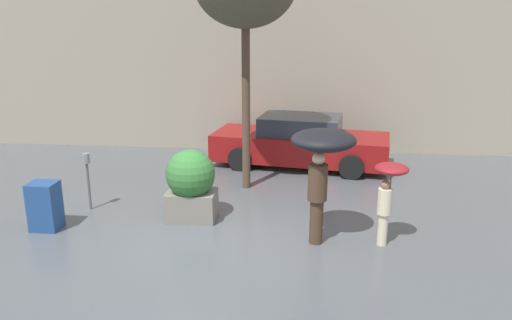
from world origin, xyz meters
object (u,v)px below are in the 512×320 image
object	(u,v)px
parking_meter	(87,169)
planter_box	(191,183)
person_child	(388,187)
parked_car_near	(300,143)
newspaper_box	(45,206)
person_adult	(322,152)

from	to	relation	value
parking_meter	planter_box	bearing A→B (deg)	-7.68
planter_box	parking_meter	distance (m)	2.21
planter_box	person_child	xyz separation A→B (m)	(3.57, -0.77, 0.32)
person_child	parking_meter	distance (m)	5.85
parked_car_near	newspaper_box	distance (m)	6.54
person_child	parking_meter	world-z (taller)	person_child
person_adult	newspaper_box	distance (m)	5.15
person_child	newspaper_box	world-z (taller)	person_child
parking_meter	newspaper_box	world-z (taller)	parking_meter
parked_car_near	person_adult	bearing A→B (deg)	-166.17
parking_meter	newspaper_box	bearing A→B (deg)	-110.60
person_child	parked_car_near	bearing A→B (deg)	72.85
person_child	parking_meter	bearing A→B (deg)	134.12
planter_box	newspaper_box	size ratio (longest dim) A/B	1.54
planter_box	person_child	world-z (taller)	person_child
planter_box	person_child	distance (m)	3.67
person_adult	parked_car_near	xyz separation A→B (m)	(-0.42, 4.64, -0.99)
parked_car_near	parking_meter	world-z (taller)	parked_car_near
person_adult	parking_meter	xyz separation A→B (m)	(-4.63, 1.04, -0.76)
person_adult	person_child	world-z (taller)	person_adult
person_child	parking_meter	size ratio (longest dim) A/B	1.22
planter_box	person_adult	size ratio (longest dim) A/B	0.70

